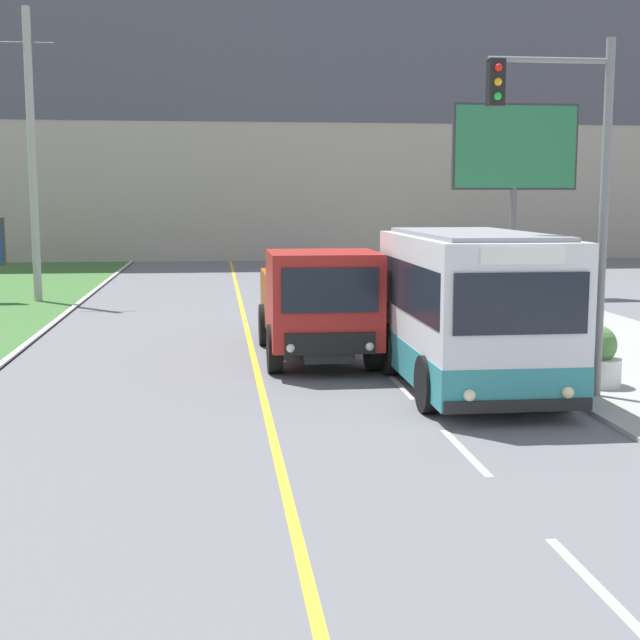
% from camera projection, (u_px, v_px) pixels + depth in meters
% --- Properties ---
extents(apartment_block_background, '(80.00, 8.04, 22.61)m').
position_uv_depth(apartment_block_background, '(227.00, 69.00, 53.70)').
color(apartment_block_background, '#A89E8E').
rests_on(apartment_block_background, ground_plane).
extents(city_bus, '(2.66, 5.66, 3.06)m').
position_uv_depth(city_bus, '(471.00, 312.00, 16.88)').
color(city_bus, silver).
rests_on(city_bus, ground_plane).
extents(dump_truck, '(2.42, 6.21, 2.55)m').
position_uv_depth(dump_truck, '(319.00, 306.00, 19.84)').
color(dump_truck, black).
rests_on(dump_truck, ground_plane).
extents(utility_pole_far, '(1.80, 0.28, 10.13)m').
position_uv_depth(utility_pole_far, '(32.00, 156.00, 30.92)').
color(utility_pole_far, '#9E9E99').
rests_on(utility_pole_far, ground_plane).
extents(traffic_light_mast, '(2.28, 0.32, 6.47)m').
position_uv_depth(traffic_light_mast, '(573.00, 175.00, 15.78)').
color(traffic_light_mast, slate).
rests_on(traffic_light_mast, ground_plane).
extents(billboard_large, '(4.73, 0.24, 7.09)m').
position_uv_depth(billboard_large, '(515.00, 153.00, 32.78)').
color(billboard_large, '#59595B').
rests_on(billboard_large, ground_plane).
extents(planter_round_near, '(0.96, 0.96, 1.18)m').
position_uv_depth(planter_round_near, '(596.00, 359.00, 17.22)').
color(planter_round_near, silver).
rests_on(planter_round_near, sidewalk_right).
extents(planter_round_second, '(0.97, 0.97, 1.14)m').
position_uv_depth(planter_round_second, '(508.00, 323.00, 22.30)').
color(planter_round_second, silver).
rests_on(planter_round_second, sidewalk_right).
extents(planter_round_third, '(1.06, 1.06, 1.21)m').
position_uv_depth(planter_round_third, '(458.00, 298.00, 27.39)').
color(planter_round_third, silver).
rests_on(planter_round_third, sidewalk_right).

